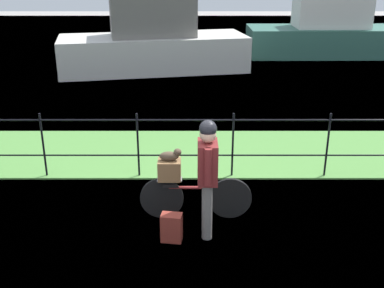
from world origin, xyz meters
name	(u,v)px	position (x,y,z in m)	size (l,w,h in m)	color
ground_plane	(185,238)	(0.00, 0.00, 0.00)	(60.00, 60.00, 0.00)	#9E9993
grass_strip	(188,152)	(0.00, 3.05, 0.01)	(27.00, 2.40, 0.03)	#569342
harbor_water	(191,60)	(0.00, 12.20, 0.00)	(30.00, 30.00, 0.00)	#60849E
iron_fence	(187,141)	(0.00, 1.97, 0.68)	(18.04, 0.04, 1.18)	black
bicycle_main	(196,197)	(0.15, 0.57, 0.34)	(1.64, 0.16, 0.64)	black
wooden_crate	(171,169)	(-0.21, 0.57, 0.78)	(0.33, 0.27, 0.29)	brown
terrier_dog	(173,155)	(-0.18, 0.57, 1.01)	(0.32, 0.14, 0.18)	#4C3D2D
cyclist_person	(209,169)	(0.32, 0.12, 1.00)	(0.26, 0.54, 1.68)	slate
backpack_on_paving	(173,228)	(-0.16, -0.04, 0.20)	(0.28, 0.18, 0.40)	maroon
moored_boat_near	(155,44)	(-1.20, 10.49, 0.89)	(6.59, 3.42, 4.03)	silver
moored_boat_mid	(331,33)	(5.52, 13.21, 0.89)	(6.33, 2.29, 4.06)	#336656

